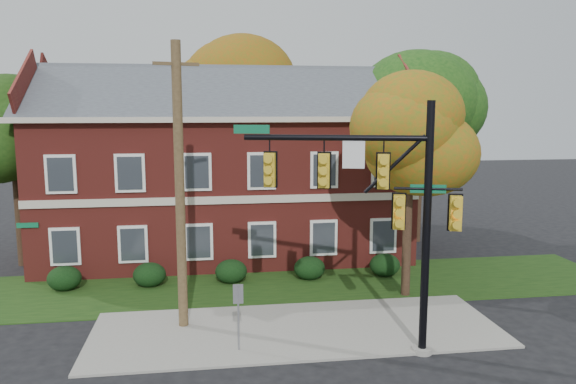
{
  "coord_description": "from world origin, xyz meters",
  "views": [
    {
      "loc": [
        -2.99,
        -17.23,
        7.63
      ],
      "look_at": [
        -0.02,
        3.0,
        4.56
      ],
      "focal_mm": 35.0,
      "sensor_mm": 36.0,
      "label": 1
    }
  ],
  "objects": [
    {
      "name": "hedge_far_left",
      "position": [
        -9.0,
        6.7,
        0.53
      ],
      "size": [
        1.4,
        1.26,
        1.05
      ],
      "primitive_type": "ellipsoid",
      "color": "black",
      "rests_on": "ground"
    },
    {
      "name": "hedge_far_right",
      "position": [
        5.0,
        6.7,
        0.53
      ],
      "size": [
        1.4,
        1.26,
        1.05
      ],
      "primitive_type": "ellipsoid",
      "color": "black",
      "rests_on": "ground"
    },
    {
      "name": "sidewalk",
      "position": [
        0.0,
        1.0,
        0.04
      ],
      "size": [
        14.0,
        5.0,
        0.08
      ],
      "primitive_type": "cube",
      "color": "gray",
      "rests_on": "ground"
    },
    {
      "name": "hedge_left",
      "position": [
        -5.5,
        6.7,
        0.53
      ],
      "size": [
        1.4,
        1.26,
        1.05
      ],
      "primitive_type": "ellipsoid",
      "color": "black",
      "rests_on": "ground"
    },
    {
      "name": "ground",
      "position": [
        0.0,
        0.0,
        0.0
      ],
      "size": [
        120.0,
        120.0,
        0.0
      ],
      "primitive_type": "plane",
      "color": "black",
      "rests_on": "ground"
    },
    {
      "name": "tree_right_rear",
      "position": [
        9.31,
        12.81,
        8.12
      ],
      "size": [
        6.3,
        5.95,
        10.62
      ],
      "color": "black",
      "rests_on": "ground"
    },
    {
      "name": "tree_near_right",
      "position": [
        5.22,
        3.87,
        6.67
      ],
      "size": [
        4.5,
        4.25,
        8.58
      ],
      "color": "black",
      "rests_on": "ground"
    },
    {
      "name": "hedge_right",
      "position": [
        1.5,
        6.7,
        0.53
      ],
      "size": [
        1.4,
        1.26,
        1.05
      ],
      "primitive_type": "ellipsoid",
      "color": "black",
      "rests_on": "ground"
    },
    {
      "name": "traffic_signal",
      "position": [
        2.25,
        -0.95,
        4.87
      ],
      "size": [
        6.82,
        2.08,
        7.85
      ],
      "rotation": [
        0.0,
        0.0,
        -0.27
      ],
      "color": "gray",
      "rests_on": "ground"
    },
    {
      "name": "tree_far_rear",
      "position": [
        -0.66,
        19.79,
        8.84
      ],
      "size": [
        6.84,
        6.46,
        11.52
      ],
      "color": "black",
      "rests_on": "ground"
    },
    {
      "name": "tree_left_rear",
      "position": [
        -11.73,
        10.84,
        6.68
      ],
      "size": [
        5.4,
        5.1,
        8.88
      ],
      "color": "black",
      "rests_on": "ground"
    },
    {
      "name": "grass_strip",
      "position": [
        0.0,
        6.0,
        0.02
      ],
      "size": [
        30.0,
        6.0,
        0.04
      ],
      "primitive_type": "cube",
      "color": "#193811",
      "rests_on": "ground"
    },
    {
      "name": "apartment_building",
      "position": [
        -2.0,
        11.95,
        4.99
      ],
      "size": [
        18.8,
        8.8,
        9.74
      ],
      "color": "maroon",
      "rests_on": "ground"
    },
    {
      "name": "sign_post",
      "position": [
        -2.09,
        -0.42,
        1.5
      ],
      "size": [
        0.32,
        0.06,
        2.21
      ],
      "rotation": [
        0.0,
        0.0,
        -0.01
      ],
      "color": "slate",
      "rests_on": "ground"
    },
    {
      "name": "utility_pole",
      "position": [
        -3.89,
        1.88,
        4.98
      ],
      "size": [
        1.5,
        0.51,
        9.82
      ],
      "rotation": [
        0.0,
        0.0,
        0.27
      ],
      "color": "#473721",
      "rests_on": "ground"
    },
    {
      "name": "hedge_center",
      "position": [
        -2.0,
        6.7,
        0.53
      ],
      "size": [
        1.4,
        1.26,
        1.05
      ],
      "primitive_type": "ellipsoid",
      "color": "black",
      "rests_on": "ground"
    }
  ]
}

